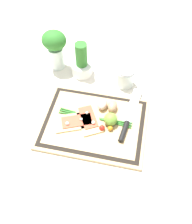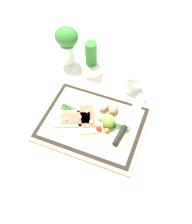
# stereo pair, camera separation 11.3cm
# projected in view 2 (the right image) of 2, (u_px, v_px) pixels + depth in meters

# --- Properties ---
(ground_plane) EXTENTS (6.00, 6.00, 0.00)m
(ground_plane) POSITION_uv_depth(u_px,v_px,m) (92.00, 124.00, 1.14)
(ground_plane) COLOR silver
(cutting_board) EXTENTS (0.45, 0.35, 0.02)m
(cutting_board) POSITION_uv_depth(u_px,v_px,m) (92.00, 123.00, 1.13)
(cutting_board) COLOR tan
(cutting_board) RESTS_ON ground_plane
(pizza_slice_near) EXTENTS (0.18, 0.14, 0.02)m
(pizza_slice_near) POSITION_uv_depth(u_px,v_px,m) (73.00, 119.00, 1.13)
(pizza_slice_near) COLOR #DBBC7F
(pizza_slice_near) RESTS_ON cutting_board
(pizza_slice_far) EXTENTS (0.15, 0.17, 0.02)m
(pizza_slice_far) POSITION_uv_depth(u_px,v_px,m) (88.00, 118.00, 1.13)
(pizza_slice_far) COLOR #DBBC7F
(pizza_slice_far) RESTS_ON cutting_board
(knife) EXTENTS (0.07, 0.31, 0.02)m
(knife) POSITION_uv_depth(u_px,v_px,m) (125.00, 126.00, 1.10)
(knife) COLOR silver
(knife) RESTS_ON cutting_board
(egg_brown) EXTENTS (0.04, 0.06, 0.04)m
(egg_brown) POSITION_uv_depth(u_px,v_px,m) (113.00, 108.00, 1.14)
(egg_brown) COLOR tan
(egg_brown) RESTS_ON cutting_board
(egg_pink) EXTENTS (0.04, 0.06, 0.04)m
(egg_pink) POSITION_uv_depth(u_px,v_px,m) (104.00, 105.00, 1.15)
(egg_pink) COLOR beige
(egg_pink) RESTS_ON cutting_board
(lime) EXTENTS (0.06, 0.06, 0.06)m
(lime) POSITION_uv_depth(u_px,v_px,m) (109.00, 121.00, 1.09)
(lime) COLOR #70A838
(lime) RESTS_ON cutting_board
(cherry_tomato_red) EXTENTS (0.02, 0.02, 0.02)m
(cherry_tomato_red) POSITION_uv_depth(u_px,v_px,m) (99.00, 128.00, 1.09)
(cherry_tomato_red) COLOR red
(cherry_tomato_red) RESTS_ON cutting_board
(cherry_tomato_yellow) EXTENTS (0.02, 0.02, 0.02)m
(cherry_tomato_yellow) POSITION_uv_depth(u_px,v_px,m) (107.00, 130.00, 1.08)
(cherry_tomato_yellow) COLOR orange
(cherry_tomato_yellow) RESTS_ON cutting_board
(scallion_bunch) EXTENTS (0.32, 0.05, 0.01)m
(scallion_bunch) POSITION_uv_depth(u_px,v_px,m) (93.00, 117.00, 1.13)
(scallion_bunch) COLOR #2D7528
(scallion_bunch) RESTS_ON cutting_board
(herb_pot) EXTENTS (0.10, 0.10, 0.18)m
(herb_pot) POSITION_uv_depth(u_px,v_px,m) (91.00, 63.00, 1.28)
(herb_pot) COLOR white
(herb_pot) RESTS_ON ground_plane
(sauce_jar) EXTENTS (0.09, 0.09, 0.10)m
(sauce_jar) POSITION_uv_depth(u_px,v_px,m) (132.00, 82.00, 1.23)
(sauce_jar) COLOR silver
(sauce_jar) RESTS_ON ground_plane
(herb_glass) EXTENTS (0.12, 0.10, 0.21)m
(herb_glass) POSITION_uv_depth(u_px,v_px,m) (67.00, 43.00, 1.27)
(herb_glass) COLOR silver
(herb_glass) RESTS_ON ground_plane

